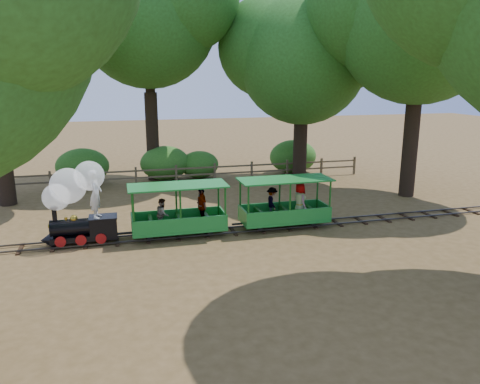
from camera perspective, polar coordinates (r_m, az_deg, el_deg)
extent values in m
plane|color=olive|center=(16.69, -0.83, -4.86)|extent=(90.00, 90.00, 0.00)
cube|color=#3F3D3A|center=(16.39, -0.57, -4.94)|extent=(22.00, 0.05, 0.05)
cube|color=#3F3D3A|center=(16.94, -1.07, -4.31)|extent=(22.00, 0.05, 0.05)
cube|color=#382314|center=(16.68, -0.83, -4.78)|extent=(0.12, 1.00, 0.05)
cube|color=#382314|center=(16.29, -18.26, -5.99)|extent=(0.12, 1.00, 0.05)
cube|color=#382314|center=(18.47, 14.43, -3.36)|extent=(0.12, 1.00, 0.05)
cube|color=black|center=(16.21, -18.41, -5.17)|extent=(2.10, 0.67, 0.17)
cylinder|color=black|center=(16.13, -19.69, -4.05)|extent=(1.33, 0.53, 0.53)
cylinder|color=black|center=(16.06, -21.69, -2.53)|extent=(0.15, 0.15, 0.42)
sphere|color=#B0902A|center=(16.04, -19.61, -3.07)|extent=(0.25, 0.25, 0.25)
cylinder|color=#B0902A|center=(16.06, -20.46, -3.05)|extent=(0.10, 0.10, 0.10)
cube|color=black|center=(16.07, -16.30, -3.87)|extent=(0.86, 0.67, 0.52)
cube|color=black|center=(15.99, -16.37, -2.91)|extent=(0.91, 0.72, 0.04)
cone|color=black|center=(16.34, -22.42, -5.44)|extent=(0.43, 0.61, 0.61)
cylinder|color=#B0902A|center=(16.19, -22.17, -3.86)|extent=(0.10, 0.13, 0.13)
cylinder|color=maroon|center=(15.96, -21.05, -5.70)|extent=(0.34, 0.06, 0.34)
cylinder|color=maroon|center=(16.60, -20.81, -4.92)|extent=(0.34, 0.06, 0.34)
cylinder|color=maroon|center=(15.89, -18.82, -5.58)|extent=(0.34, 0.06, 0.34)
cylinder|color=maroon|center=(16.54, -18.68, -4.81)|extent=(0.34, 0.06, 0.34)
cylinder|color=maroon|center=(15.85, -16.58, -5.46)|extent=(0.34, 0.06, 0.34)
cylinder|color=maroon|center=(16.50, -16.53, -4.69)|extent=(0.34, 0.06, 0.34)
sphere|color=white|center=(15.96, -21.51, -0.59)|extent=(0.86, 0.86, 0.86)
sphere|color=white|center=(15.89, -20.23, 0.71)|extent=(1.14, 1.14, 1.14)
sphere|color=white|center=(15.82, -17.90, 1.90)|extent=(0.95, 0.95, 0.95)
imported|color=silver|center=(15.69, -17.19, -0.22)|extent=(0.46, 0.62, 1.58)
cube|color=#1C802E|center=(16.26, -7.44, -4.36)|extent=(3.18, 1.21, 0.09)
cube|color=#145815|center=(16.30, -7.42, -4.74)|extent=(2.86, 0.47, 0.13)
cube|color=#1C802E|center=(15.64, -7.19, -4.03)|extent=(3.18, 0.06, 0.47)
cube|color=#1C802E|center=(16.72, -7.72, -2.85)|extent=(3.18, 0.06, 0.47)
cube|color=#1C802E|center=(15.86, -7.61, 0.77)|extent=(3.32, 1.35, 0.05)
cylinder|color=#145815|center=(15.41, -12.85, -2.73)|extent=(0.07, 0.07, 1.50)
cylinder|color=#145815|center=(16.47, -13.00, -1.65)|extent=(0.07, 0.07, 1.50)
cylinder|color=#145815|center=(15.77, -1.80, -1.99)|extent=(0.07, 0.07, 1.50)
cylinder|color=#145815|center=(16.81, -2.64, -0.99)|extent=(0.07, 0.07, 1.50)
cube|color=#145815|center=(16.11, -10.83, -3.80)|extent=(0.11, 1.03, 0.37)
cube|color=#145815|center=(16.19, -7.46, -3.58)|extent=(0.11, 1.03, 0.37)
cube|color=#145815|center=(16.33, -4.14, -3.34)|extent=(0.11, 1.03, 0.37)
cylinder|color=black|center=(15.90, -10.92, -5.22)|extent=(0.26, 0.06, 0.26)
cylinder|color=black|center=(16.50, -11.09, -4.51)|extent=(0.26, 0.06, 0.26)
cylinder|color=black|center=(16.14, -3.69, -4.69)|extent=(0.26, 0.06, 0.26)
cylinder|color=black|center=(16.73, -4.11, -4.02)|extent=(0.26, 0.06, 0.26)
imported|color=gray|center=(15.88, -9.41, -2.67)|extent=(0.47, 0.57, 1.08)
imported|color=gray|center=(16.29, -4.71, -1.68)|extent=(0.45, 0.81, 1.31)
cube|color=#1C802E|center=(17.13, 5.41, -3.35)|extent=(3.18, 1.21, 0.09)
cube|color=#145815|center=(17.17, 5.40, -3.71)|extent=(2.86, 0.47, 0.13)
cube|color=#1C802E|center=(16.54, 6.11, -2.99)|extent=(3.18, 0.06, 0.47)
cube|color=#1C802E|center=(17.56, 4.79, -1.94)|extent=(3.18, 0.06, 0.47)
cube|color=#1C802E|center=(16.75, 5.52, 1.54)|extent=(3.32, 1.35, 0.05)
cylinder|color=#145815|center=(15.96, 1.04, -1.78)|extent=(0.07, 0.07, 1.50)
cylinder|color=#145815|center=(16.99, 0.02, -0.81)|extent=(0.07, 0.07, 1.50)
cylinder|color=#145815|center=(17.01, 10.90, -1.05)|extent=(0.07, 0.07, 1.50)
cylinder|color=#145815|center=(17.98, 9.40, -0.17)|extent=(0.07, 0.07, 1.50)
cube|color=#145815|center=(16.77, 2.36, -2.85)|extent=(0.11, 1.03, 0.37)
cube|color=#145815|center=(17.06, 5.43, -2.60)|extent=(0.11, 1.03, 0.37)
cube|color=#145815|center=(17.41, 8.38, -2.35)|extent=(0.11, 1.03, 0.37)
cylinder|color=black|center=(16.55, 2.46, -4.19)|extent=(0.26, 0.06, 0.26)
cylinder|color=black|center=(17.13, 1.84, -3.55)|extent=(0.26, 0.06, 0.26)
cylinder|color=black|center=(17.24, 8.95, -3.61)|extent=(0.26, 0.06, 0.26)
cylinder|color=black|center=(17.80, 8.13, -3.02)|extent=(0.26, 0.06, 0.26)
imported|color=gray|center=(17.13, 3.92, -1.24)|extent=(0.47, 0.75, 1.10)
imported|color=gray|center=(16.90, 7.30, -1.12)|extent=(0.50, 0.70, 1.34)
cylinder|color=#2D2116|center=(22.13, -26.87, 3.21)|extent=(0.70, 0.70, 3.66)
sphere|color=#265019|center=(20.72, -24.71, 18.61)|extent=(4.77, 4.77, 4.77)
cylinder|color=#2D2116|center=(25.09, -10.63, 6.63)|extent=(0.66, 0.66, 4.57)
cylinder|color=#2D2116|center=(24.90, -11.01, 14.84)|extent=(0.50, 0.50, 2.61)
sphere|color=#265019|center=(25.06, -11.27, 20.24)|extent=(7.02, 7.02, 7.02)
sphere|color=#265019|center=(26.30, -15.23, 21.26)|extent=(5.62, 5.62, 5.62)
cylinder|color=#2D2116|center=(24.93, 7.33, 5.25)|extent=(0.72, 0.72, 3.31)
cylinder|color=#2D2116|center=(24.68, 7.52, 11.24)|extent=(0.54, 0.54, 1.89)
sphere|color=#265019|center=(24.66, 7.66, 15.70)|extent=(6.50, 6.50, 6.50)
sphere|color=#265019|center=(24.49, 12.32, 17.43)|extent=(4.88, 4.88, 4.88)
sphere|color=#265019|center=(25.26, 3.47, 17.23)|extent=(5.20, 5.20, 5.20)
cylinder|color=#2D2116|center=(22.59, 19.99, 4.82)|extent=(0.68, 0.68, 4.24)
cylinder|color=#2D2116|center=(22.36, 20.72, 13.27)|extent=(0.51, 0.51, 2.42)
sphere|color=#265019|center=(22.48, 21.25, 19.12)|extent=(7.25, 7.25, 7.25)
sphere|color=#265019|center=(22.77, 15.86, 21.28)|extent=(5.80, 5.80, 5.80)
cube|color=brown|center=(24.40, -26.75, 0.90)|extent=(0.10, 0.10, 1.00)
cube|color=brown|center=(24.05, -22.10, 1.21)|extent=(0.10, 0.10, 1.00)
cube|color=brown|center=(23.87, -17.35, 1.51)|extent=(0.10, 0.10, 1.00)
cube|color=brown|center=(23.85, -12.55, 1.81)|extent=(0.10, 0.10, 1.00)
cube|color=brown|center=(24.00, -7.78, 2.09)|extent=(0.10, 0.10, 1.00)
cube|color=brown|center=(24.32, -3.10, 2.36)|extent=(0.10, 0.10, 1.00)
cube|color=brown|center=(24.79, 1.44, 2.60)|extent=(0.10, 0.10, 1.00)
cube|color=brown|center=(25.41, 5.78, 2.81)|extent=(0.10, 0.10, 1.00)
cube|color=brown|center=(26.17, 9.89, 3.00)|extent=(0.10, 0.10, 1.00)
cube|color=brown|center=(27.05, 13.75, 3.16)|extent=(0.10, 0.10, 1.00)
cube|color=brown|center=(24.08, -5.44, 2.93)|extent=(18.00, 0.06, 0.08)
cube|color=brown|center=(24.15, -5.42, 2.11)|extent=(18.00, 0.06, 0.08)
ellipsoid|color=#2D6B1E|center=(25.10, -18.65, 2.98)|extent=(2.65, 2.04, 1.84)
ellipsoid|color=#2D6B1E|center=(25.15, -9.14, 3.52)|extent=(2.60, 2.00, 1.80)
ellipsoid|color=#2D6B1E|center=(25.42, -4.99, 3.36)|extent=(2.11, 1.62, 1.46)
ellipsoid|color=#2D6B1E|center=(26.81, 6.47, 4.32)|extent=(2.70, 2.08, 1.87)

